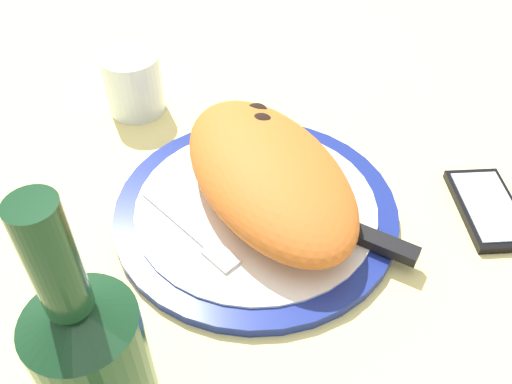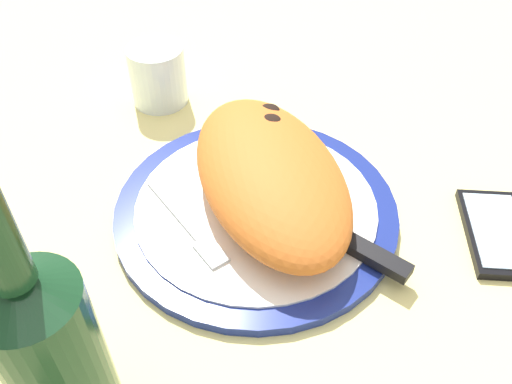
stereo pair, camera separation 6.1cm
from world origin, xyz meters
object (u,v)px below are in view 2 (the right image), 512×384
Objects in this scene: fork at (191,229)px; plate at (256,210)px; calzone at (270,174)px; smartphone at (496,233)px; knife at (341,239)px; wine_bottle at (58,364)px; water_glass at (158,78)px.

plate is at bearing 95.19° from fork.
calzone reaches higher than smartphone.
knife is 1.53× the size of smartphone.
calzone is at bearing -156.55° from knife.
fork is at bearing 139.04° from wine_bottle.
wine_bottle is at bearing -52.29° from plate.
calzone reaches higher than plate.
calzone reaches higher than knife.
knife is at bearing 15.39° from water_glass.
smartphone is (13.59, 22.95, -0.17)cm from plate.
calzone is 1.96× the size of fork.
water_glass is at bearing -164.61° from knife.
fork is at bearing -84.81° from plate.
smartphone is at bearing 73.46° from knife.
water_glass is (-39.82, -26.51, 3.14)cm from smartphone.
water_glass is at bearing -172.27° from plate.
smartphone is 0.49× the size of wine_bottle.
fork is 16.05cm from knife.
calzone is 10.57cm from fork.
plate is at bearing 7.73° from water_glass.
plate is 2.29× the size of smartphone.
plate is at bearing 127.71° from wine_bottle.
water_glass reaches higher than knife.
plate is 26.63cm from water_glass.
fork is at bearing -82.00° from calzone.
wine_bottle reaches higher than smartphone.
fork is at bearing -112.59° from smartphone.
knife is at bearing 35.10° from plate.
fork is (0.72, -7.98, 1.00)cm from plate.
fork is 0.53× the size of wine_bottle.
calzone is 10.48cm from knife.
knife is at bearing 107.07° from wine_bottle.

